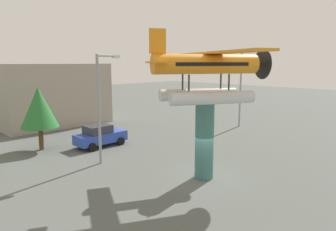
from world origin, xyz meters
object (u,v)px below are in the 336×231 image
tree_east (39,108)px  streetlight_secondary (242,83)px  car_mid_blue (100,136)px  floatplane_monument (208,73)px  storefront_building (52,94)px  streetlight_primary (101,101)px  display_pedestal (204,141)px

tree_east → streetlight_secondary: bearing=-17.5°
car_mid_blue → tree_east: bearing=148.4°
floatplane_monument → car_mid_blue: (-0.49, 10.52, -5.32)m
storefront_building → tree_east: storefront_building is taller
storefront_building → streetlight_secondary: bearing=-47.8°
car_mid_blue → storefront_building: storefront_building is taller
car_mid_blue → streetlight_primary: 5.55m
storefront_building → floatplane_monument: bearing=-92.6°
tree_east → display_pedestal: bearing=-71.8°
streetlight_secondary → tree_east: bearing=162.5°
car_mid_blue → streetlight_secondary: streetlight_secondary is taller
display_pedestal → tree_east: 13.55m
streetlight_primary → storefront_building: bearing=76.4°
display_pedestal → car_mid_blue: 10.56m
floatplane_monument → streetlight_secondary: bearing=53.0°
display_pedestal → floatplane_monument: (0.12, -0.06, 3.94)m
display_pedestal → streetlight_secondary: 16.53m
floatplane_monument → streetlight_secondary: (14.75, 6.88, -1.55)m
display_pedestal → streetlight_secondary: size_ratio=0.56×
display_pedestal → car_mid_blue: display_pedestal is taller
tree_east → car_mid_blue: bearing=-31.6°
streetlight_primary → streetlight_secondary: (17.46, 0.15, 0.37)m
streetlight_secondary → storefront_building: size_ratio=0.72×
streetlight_secondary → display_pedestal: bearing=-155.4°
floatplane_monument → car_mid_blue: size_ratio=2.31×
streetlight_primary → display_pedestal: bearing=-68.7°
car_mid_blue → streetlight_primary: bearing=-120.4°
display_pedestal → floatplane_monument: floatplane_monument is taller
storefront_building → tree_east: bearing=-120.2°
streetlight_secondary → tree_east: 20.05m
streetlight_primary → floatplane_monument: bearing=-68.1°
floatplane_monument → streetlight_secondary: floatplane_monument is taller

